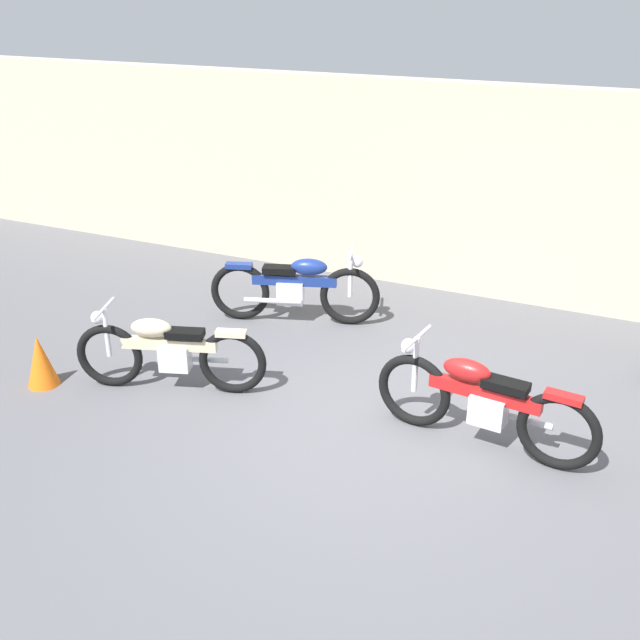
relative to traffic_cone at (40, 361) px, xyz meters
The scene contains 6 objects.
ground_plane 3.45m from the traffic_cone, ahead, with size 40.00×40.00×0.00m, color #56565B.
building_wall 5.62m from the traffic_cone, 51.93° to the left, with size 18.00×0.30×2.69m, color beige.
traffic_cone is the anchor object (origin of this frame).
motorcycle_cream 1.35m from the traffic_cone, 20.84° to the left, with size 1.88×0.81×0.88m.
motorcycle_red 4.42m from the traffic_cone, 10.30° to the left, with size 2.04×0.57×0.92m.
motorcycle_blue 3.01m from the traffic_cone, 55.73° to the left, with size 1.99×0.85×0.92m.
Camera 1 is at (1.99, -5.47, 3.83)m, focal length 41.87 mm.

